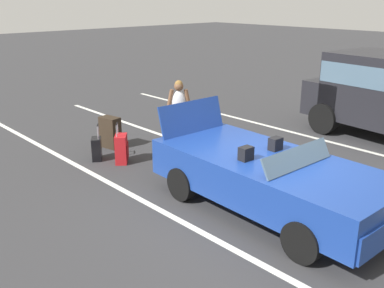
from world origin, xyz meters
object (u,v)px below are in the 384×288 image
suitcase_medium_bright (122,149)px  traveler_person (179,112)px  suitcase_large_black (111,132)px  suitcase_small_carryon (97,149)px  convertible_car (279,181)px

suitcase_medium_bright → traveler_person: 1.59m
suitcase_large_black → suitcase_medium_bright: suitcase_medium_bright is taller
suitcase_medium_bright → traveler_person: (0.24, 1.44, 0.62)m
suitcase_large_black → suitcase_medium_bright: (1.03, -0.39, -0.06)m
traveler_person → suitcase_small_carryon: bearing=-74.2°
suitcase_small_carryon → suitcase_large_black: bearing=-108.8°
convertible_car → suitcase_medium_bright: (-3.75, -0.50, -0.28)m
convertible_car → traveler_person: size_ratio=2.54×
convertible_car → suitcase_medium_bright: convertible_car is taller
suitcase_large_black → suitcase_small_carryon: (0.51, -0.69, -0.11)m
suitcase_medium_bright → suitcase_small_carryon: 0.60m
convertible_car → suitcase_small_carryon: bearing=-167.3°
convertible_car → suitcase_large_black: (-4.78, -0.11, -0.22)m
convertible_car → suitcase_large_black: bearing=-176.7°
suitcase_large_black → traveler_person: 1.74m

